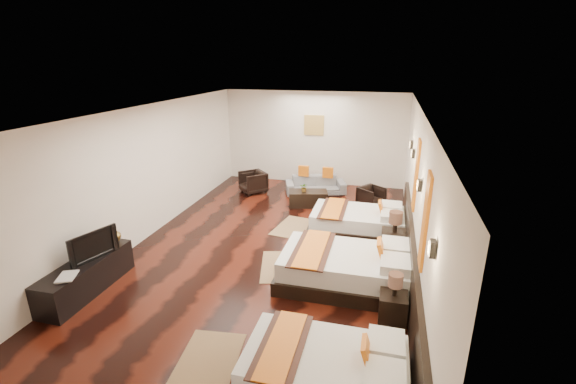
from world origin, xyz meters
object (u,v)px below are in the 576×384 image
(book, at_px, (58,278))
(nightstand_a, at_px, (393,305))
(armchair_right, at_px, (371,197))
(bed_mid, at_px, (349,268))
(bed_near, at_px, (327,370))
(figurine, at_px, (112,235))
(tv, at_px, (91,244))
(coffee_table, at_px, (308,198))
(sofa, at_px, (315,185))
(nightstand_b, at_px, (394,241))
(tv_console, at_px, (87,276))
(bed_far, at_px, (359,222))
(table_plant, at_px, (304,187))
(armchair_left, at_px, (253,182))

(book, bearing_deg, nightstand_a, 11.11)
(armchair_right, bearing_deg, bed_mid, -145.04)
(book, bearing_deg, bed_near, -6.91)
(book, xyz_separation_m, figurine, (0.00, 1.27, 0.14))
(tv, relative_size, coffee_table, 0.85)
(sofa, bearing_deg, bed_mid, -91.62)
(nightstand_b, relative_size, coffee_table, 0.95)
(nightstand_a, height_order, tv_console, nightstand_a)
(sofa, relative_size, armchair_right, 2.88)
(bed_far, bearing_deg, table_plant, 138.82)
(armchair_left, bearing_deg, coffee_table, 25.46)
(bed_near, distance_m, nightstand_a, 1.66)
(tv, distance_m, sofa, 6.39)
(bed_mid, distance_m, bed_far, 2.16)
(bed_near, relative_size, coffee_table, 1.97)
(armchair_left, bearing_deg, nightstand_a, -5.95)
(bed_near, bearing_deg, sofa, 101.61)
(bed_mid, height_order, armchair_right, bed_mid)
(tv_console, bearing_deg, armchair_right, 49.97)
(tv, bearing_deg, nightstand_a, -69.02)
(figurine, distance_m, coffee_table, 5.00)
(bed_far, distance_m, sofa, 2.84)
(nightstand_a, xyz_separation_m, armchair_left, (-3.95, 5.11, 0.03))
(bed_near, height_order, bed_far, bed_far)
(bed_near, relative_size, nightstand_b, 2.07)
(sofa, xyz_separation_m, coffee_table, (0.00, -1.05, -0.05))
(tv_console, distance_m, book, 0.61)
(book, distance_m, coffee_table, 6.08)
(armchair_right, distance_m, coffee_table, 1.66)
(book, xyz_separation_m, table_plant, (2.67, 5.34, -0.05))
(book, bearing_deg, figurine, 90.00)
(armchair_right, bearing_deg, coffee_table, 139.99)
(bed_near, distance_m, armchair_left, 7.32)
(nightstand_b, bearing_deg, bed_far, 128.01)
(sofa, distance_m, armchair_right, 1.76)
(table_plant, bearing_deg, bed_near, -75.38)
(bed_near, bearing_deg, nightstand_b, 78.08)
(bed_near, height_order, tv, tv)
(nightstand_a, bearing_deg, sofa, 111.69)
(bed_far, distance_m, book, 5.81)
(armchair_right, bearing_deg, armchair_left, 122.25)
(armchair_left, distance_m, armchair_right, 3.40)
(book, bearing_deg, armchair_right, 52.73)
(figurine, bearing_deg, nightstand_a, -3.50)
(coffee_table, bearing_deg, tv_console, -119.61)
(bed_far, distance_m, tv, 5.33)
(bed_near, xyz_separation_m, bed_far, (0.00, 4.51, 0.01))
(armchair_right, bearing_deg, nightstand_a, -135.66)
(coffee_table, bearing_deg, book, -117.08)
(bed_near, distance_m, coffee_table, 6.08)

